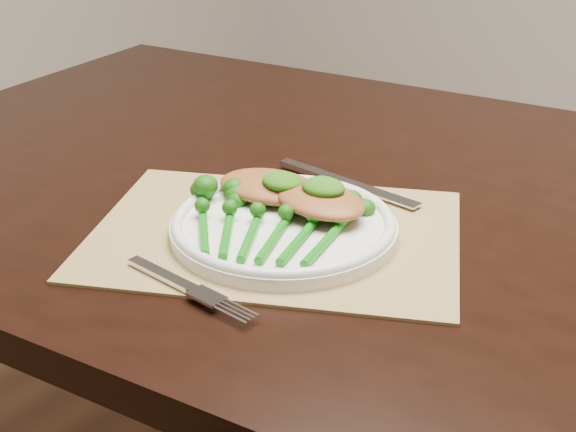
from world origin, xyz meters
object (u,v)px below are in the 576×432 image
Objects in this scene: dinner_plate at (284,225)px; chicken_fillet_left at (269,186)px; placemat at (275,234)px; broccolini_bundle at (267,228)px.

dinner_plate is 0.07m from chicken_fillet_left.
chicken_fillet_left reaches higher than placemat.
dinner_plate is 1.05× the size of broccolini_bundle.
placemat is at bearing 84.53° from broccolini_bundle.
broccolini_bundle reaches higher than placemat.
broccolini_bundle is at bearing -88.40° from dinner_plate.
placemat is 3.21× the size of chicken_fillet_left.
placemat is at bearing -169.08° from dinner_plate.
broccolini_bundle reaches higher than dinner_plate.
chicken_fillet_left is at bearing 100.43° from broccolini_bundle.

